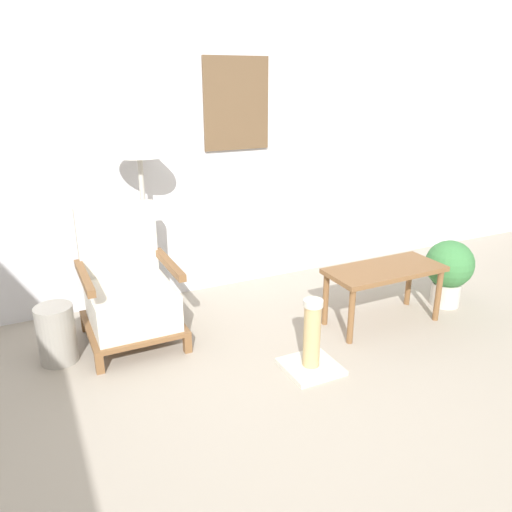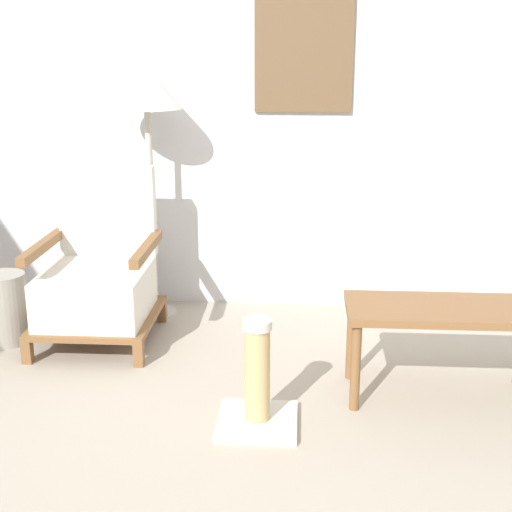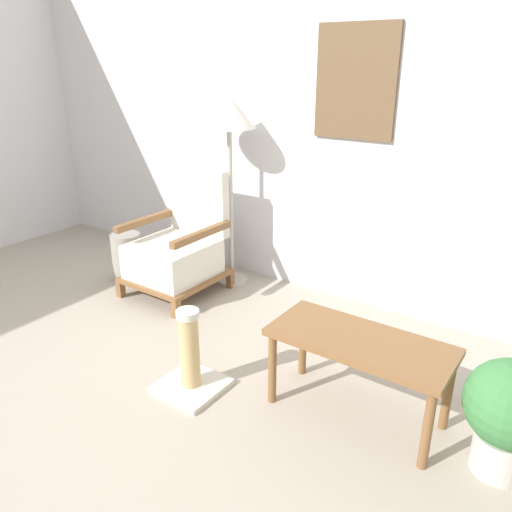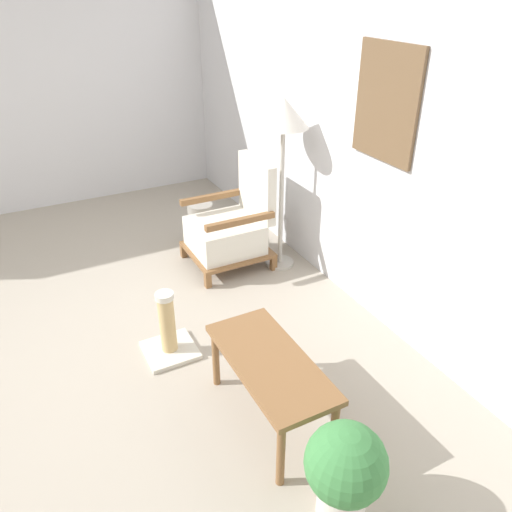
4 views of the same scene
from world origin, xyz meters
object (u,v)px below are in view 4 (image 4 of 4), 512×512
object	(u,v)px
coffee_table	(270,368)
vase	(201,223)
armchair	(231,228)
scratching_post	(168,333)
potted_plant	(345,469)
floor_lamp	(283,123)

from	to	relation	value
coffee_table	vase	world-z (taller)	coffee_table
armchair	scratching_post	xyz separation A→B (m)	(0.92, -0.89, -0.18)
vase	potted_plant	world-z (taller)	potted_plant
armchair	potted_plant	distance (m)	2.48
coffee_table	potted_plant	world-z (taller)	potted_plant
coffee_table	scratching_post	size ratio (longest dim) A/B	1.83
armchair	scratching_post	distance (m)	1.30
floor_lamp	coffee_table	xyz separation A→B (m)	(1.51, -0.94, -0.88)
armchair	floor_lamp	world-z (taller)	floor_lamp
coffee_table	floor_lamp	bearing A→B (deg)	148.29
floor_lamp	scratching_post	world-z (taller)	floor_lamp
scratching_post	armchair	bearing A→B (deg)	135.90
vase	potted_plant	xyz separation A→B (m)	(2.91, -0.47, 0.12)
floor_lamp	vase	xyz separation A→B (m)	(-0.73, -0.45, -1.06)
floor_lamp	scratching_post	xyz separation A→B (m)	(0.69, -1.26, -1.09)
armchair	potted_plant	bearing A→B (deg)	-12.92
armchair	scratching_post	world-z (taller)	armchair
coffee_table	potted_plant	size ratio (longest dim) A/B	1.63
floor_lamp	potted_plant	world-z (taller)	floor_lamp
armchair	vase	distance (m)	0.53
armchair	floor_lamp	bearing A→B (deg)	57.84
armchair	coffee_table	distance (m)	1.84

